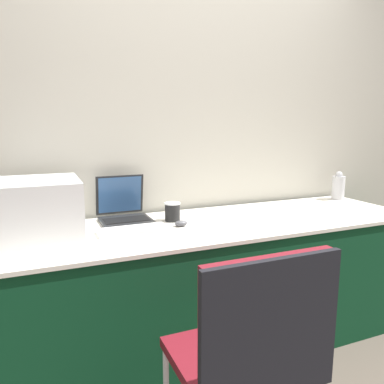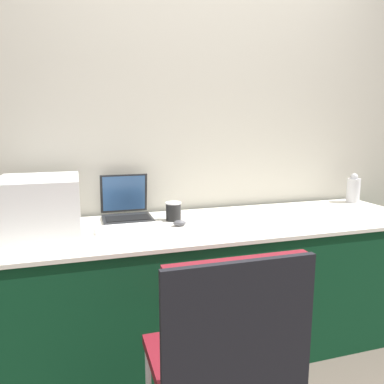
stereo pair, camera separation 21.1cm
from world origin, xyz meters
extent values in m
plane|color=brown|center=(0.00, 0.00, 0.00)|extent=(14.00, 14.00, 0.00)
cube|color=#B7B2A3|center=(0.00, 0.79, 1.30)|extent=(8.00, 0.05, 2.60)
cube|color=#0C381E|center=(0.00, 0.36, 0.36)|extent=(2.45, 0.72, 0.73)
cube|color=silver|center=(0.00, 0.36, 0.74)|extent=(2.47, 0.74, 0.02)
cube|color=silver|center=(-0.95, 0.43, 0.89)|extent=(0.39, 0.43, 0.29)
cube|color=#51565B|center=(-0.95, 0.39, 1.01)|extent=(0.31, 0.33, 0.05)
cube|color=black|center=(-0.50, 0.55, 0.75)|extent=(0.29, 0.24, 0.02)
cube|color=black|center=(-0.50, 0.54, 0.77)|extent=(0.25, 0.13, 0.00)
cube|color=black|center=(-0.50, 0.70, 0.88)|extent=(0.29, 0.05, 0.24)
cube|color=#2D5184|center=(-0.50, 0.69, 0.88)|extent=(0.26, 0.04, 0.22)
cube|color=silver|center=(-0.51, 0.35, 0.76)|extent=(0.37, 0.14, 0.02)
cylinder|color=black|center=(-0.24, 0.48, 0.80)|extent=(0.09, 0.09, 0.10)
cylinder|color=white|center=(-0.24, 0.48, 0.85)|extent=(0.09, 0.09, 0.01)
ellipsoid|color=#4C4C51|center=(-0.23, 0.35, 0.76)|extent=(0.07, 0.05, 0.03)
cylinder|color=silver|center=(1.13, 0.61, 0.83)|extent=(0.09, 0.09, 0.17)
sphere|color=silver|center=(1.13, 0.61, 0.93)|extent=(0.05, 0.05, 0.05)
cube|color=maroon|center=(-0.31, -0.42, 0.45)|extent=(0.47, 0.40, 0.04)
cube|color=maroon|center=(-0.31, -0.61, 0.69)|extent=(0.47, 0.03, 0.44)
cylinder|color=silver|center=(-0.09, -0.24, 0.21)|extent=(0.02, 0.02, 0.43)
cube|color=black|center=(-0.31, -0.63, 0.66)|extent=(0.50, 0.02, 0.48)
camera|label=1|loc=(-0.95, -1.52, 1.30)|focal=35.00mm
camera|label=2|loc=(-0.76, -1.59, 1.30)|focal=35.00mm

